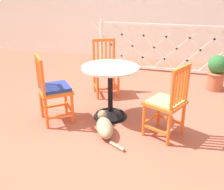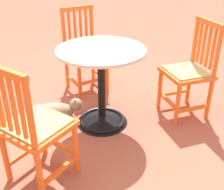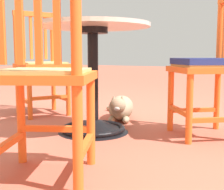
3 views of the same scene
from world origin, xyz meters
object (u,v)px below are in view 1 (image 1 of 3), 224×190
(cafe_table, at_px, (110,98))
(terracotta_planter, at_px, (216,72))
(orange_chair_at_corner, at_px, (53,90))
(orange_chair_near_fence, at_px, (167,103))
(tabby_cat, at_px, (104,126))
(orange_chair_facing_out, at_px, (106,69))

(cafe_table, relative_size, terracotta_planter, 1.23)
(orange_chair_at_corner, distance_m, orange_chair_near_fence, 1.47)
(cafe_table, height_order, orange_chair_at_corner, orange_chair_at_corner)
(orange_chair_at_corner, xyz_separation_m, tabby_cat, (0.74, -0.13, -0.35))
(orange_chair_facing_out, height_order, tabby_cat, orange_chair_facing_out)
(orange_chair_near_fence, height_order, terracotta_planter, orange_chair_near_fence)
(orange_chair_facing_out, bearing_deg, orange_chair_near_fence, -44.63)
(orange_chair_at_corner, height_order, orange_chair_facing_out, same)
(orange_chair_at_corner, distance_m, tabby_cat, 0.83)
(orange_chair_near_fence, xyz_separation_m, orange_chair_facing_out, (-1.09, 1.08, 0.00))
(cafe_table, bearing_deg, orange_chair_at_corner, -155.12)
(cafe_table, bearing_deg, terracotta_planter, 45.36)
(cafe_table, xyz_separation_m, orange_chair_facing_out, (-0.31, 0.78, 0.15))
(cafe_table, height_order, terracotta_planter, cafe_table)
(tabby_cat, bearing_deg, terracotta_planter, 53.84)
(orange_chair_at_corner, xyz_separation_m, orange_chair_near_fence, (1.47, 0.02, -0.01))
(orange_chair_facing_out, bearing_deg, terracotta_planter, 21.92)
(orange_chair_at_corner, bearing_deg, tabby_cat, -10.30)
(cafe_table, distance_m, orange_chair_near_fence, 0.85)
(tabby_cat, xyz_separation_m, terracotta_planter, (1.42, 1.95, 0.23))
(orange_chair_facing_out, distance_m, terracotta_planter, 1.93)
(cafe_table, relative_size, orange_chair_near_fence, 0.83)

